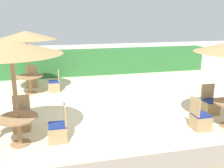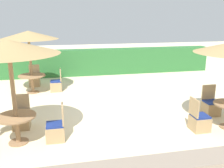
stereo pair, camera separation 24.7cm
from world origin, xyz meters
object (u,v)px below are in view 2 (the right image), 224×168
(patio_chair_front_right_north, at_px, (211,107))
(patio_chair_back_left_north, at_px, (35,80))
(round_table_front_left, at_px, (17,122))
(parasol_back_left, at_px, (28,35))
(round_table_back_left, at_px, (32,79))
(parasol_front_left, at_px, (8,48))
(patio_chair_front_right_west, at_px, (199,121))
(patio_chair_front_left_east, at_px, (56,130))
(patio_chair_front_left_north, at_px, (21,119))
(patio_chair_back_left_east, at_px, (56,85))

(patio_chair_front_right_north, distance_m, patio_chair_back_left_north, 7.41)
(round_table_front_left, distance_m, parasol_back_left, 4.62)
(round_table_back_left, xyz_separation_m, patio_chair_back_left_north, (-0.02, 1.05, -0.32))
(parasol_front_left, xyz_separation_m, parasol_back_left, (-0.04, 4.27, -0.05))
(patio_chair_front_right_west, height_order, patio_chair_back_left_north, same)
(patio_chair_front_left_east, xyz_separation_m, parasol_back_left, (-0.96, 4.31, 2.05))
(round_table_front_left, xyz_separation_m, patio_chair_front_right_north, (5.73, 0.70, -0.28))
(round_table_back_left, bearing_deg, patio_chair_back_left_north, 90.98)
(parasol_back_left, bearing_deg, patio_chair_front_right_west, -43.43)
(patio_chair_front_right_north, height_order, patio_chair_back_left_north, same)
(patio_chair_front_right_west, bearing_deg, patio_chair_front_left_east, -93.56)
(patio_chair_front_left_north, distance_m, patio_chair_front_right_west, 4.93)
(parasol_front_left, relative_size, patio_chair_front_right_north, 2.73)
(patio_chair_front_left_east, relative_size, patio_chair_front_right_north, 1.00)
(parasol_front_left, bearing_deg, patio_chair_front_right_west, -3.33)
(patio_chair_front_left_north, bearing_deg, patio_chair_front_left_east, 135.87)
(patio_chair_front_left_east, bearing_deg, parasol_back_left, 12.59)
(round_table_front_left, height_order, patio_chair_front_left_north, patio_chair_front_left_north)
(patio_chair_back_left_east, bearing_deg, patio_chair_back_left_north, 43.44)
(patio_chair_front_right_north, bearing_deg, patio_chair_front_right_west, 44.94)
(patio_chair_front_left_north, bearing_deg, patio_chair_front_right_west, 166.35)
(parasol_back_left, distance_m, patio_chair_back_left_north, 2.31)
(patio_chair_front_left_east, xyz_separation_m, round_table_back_left, (-0.96, 4.31, 0.32))
(patio_chair_back_left_east, bearing_deg, patio_chair_front_left_east, -179.74)
(patio_chair_front_left_east, distance_m, patio_chair_front_right_north, 4.87)
(patio_chair_front_right_north, relative_size, round_table_back_left, 0.87)
(round_table_front_left, relative_size, patio_chair_front_right_west, 1.02)
(patio_chair_back_left_north, distance_m, patio_chair_back_left_east, 1.40)
(patio_chair_front_right_west, xyz_separation_m, round_table_back_left, (-4.80, 4.54, 0.32))
(parasol_front_left, distance_m, parasol_back_left, 4.27)
(parasol_front_left, xyz_separation_m, round_table_front_left, (0.00, -0.00, -1.82))
(patio_chair_front_right_north, bearing_deg, round_table_back_left, -31.74)
(round_table_front_left, distance_m, patio_chair_front_right_north, 5.78)
(patio_chair_front_left_north, height_order, patio_chair_front_left_east, same)
(patio_chair_back_left_north, bearing_deg, round_table_front_left, 90.65)
(parasol_back_left, bearing_deg, patio_chair_front_left_east, -77.41)
(parasol_back_left, bearing_deg, patio_chair_back_left_north, 90.98)
(patio_chair_back_left_north, relative_size, patio_chair_back_left_east, 1.00)
(patio_chair_front_left_north, bearing_deg, round_table_back_left, -89.85)
(patio_chair_front_left_east, distance_m, round_table_back_left, 4.42)
(parasol_front_left, bearing_deg, patio_chair_front_left_north, 92.17)
(parasol_back_left, relative_size, patio_chair_back_left_north, 2.68)
(round_table_back_left, bearing_deg, patio_chair_back_left_east, 2.28)
(patio_chair_front_left_east, height_order, patio_chair_front_right_north, same)
(parasol_front_left, distance_m, patio_chair_back_left_north, 5.72)
(round_table_front_left, bearing_deg, round_table_back_left, 90.57)
(patio_chair_front_left_east, distance_m, parasol_back_left, 4.87)
(patio_chair_front_right_north, relative_size, parasol_back_left, 0.37)
(parasol_back_left, relative_size, round_table_back_left, 2.34)
(parasol_front_left, distance_m, round_table_back_left, 4.63)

